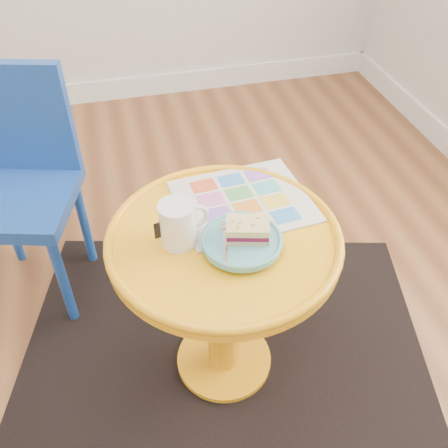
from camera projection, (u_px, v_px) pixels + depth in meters
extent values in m
plane|color=brown|center=(23.00, 443.00, 1.42)|extent=(4.00, 4.00, 0.00)
cube|color=white|center=(36.00, 98.00, 2.81)|extent=(4.00, 0.02, 0.12)
cube|color=black|center=(224.00, 361.00, 1.61)|extent=(1.54, 1.39, 0.01)
cylinder|color=#FFAA15|center=(224.00, 359.00, 1.61)|extent=(0.30, 0.30, 0.03)
cylinder|color=#FFAA15|center=(224.00, 307.00, 1.43)|extent=(0.10, 0.10, 0.50)
cylinder|color=#FFAA15|center=(224.00, 240.00, 1.25)|extent=(0.59, 0.59, 0.03)
cylinder|color=#18439D|center=(64.00, 282.00, 1.62)|extent=(0.03, 0.03, 0.37)
cylinder|color=#18439D|center=(9.00, 223.00, 1.84)|extent=(0.03, 0.03, 0.37)
cylinder|color=#18439D|center=(85.00, 225.00, 1.83)|extent=(0.03, 0.03, 0.37)
cube|color=#18439D|center=(17.00, 201.00, 1.58)|extent=(0.44, 0.44, 0.05)
cube|color=#18439D|center=(16.00, 119.00, 1.56)|extent=(0.35, 0.13, 0.37)
cube|color=silver|center=(243.00, 201.00, 1.34)|extent=(0.37, 0.32, 0.01)
cylinder|color=white|center=(178.00, 224.00, 1.19)|extent=(0.09, 0.09, 0.12)
torus|color=white|center=(196.00, 216.00, 1.20)|extent=(0.07, 0.03, 0.07)
cylinder|color=#D1B78C|center=(176.00, 208.00, 1.15)|extent=(0.08, 0.08, 0.01)
cylinder|color=#54A8B3|center=(242.00, 244.00, 1.20)|extent=(0.08, 0.08, 0.01)
cylinder|color=#54A8B3|center=(242.00, 241.00, 1.20)|extent=(0.19, 0.19, 0.02)
cube|color=#D3BC8C|center=(247.00, 234.00, 1.19)|extent=(0.11, 0.09, 0.01)
cube|color=maroon|center=(247.00, 230.00, 1.19)|extent=(0.11, 0.09, 0.01)
cube|color=#EADB8C|center=(248.00, 225.00, 1.17)|extent=(0.12, 0.09, 0.02)
cube|color=silver|center=(225.00, 246.00, 1.17)|extent=(0.04, 0.11, 0.00)
cube|color=silver|center=(225.00, 226.00, 1.22)|extent=(0.03, 0.04, 0.00)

